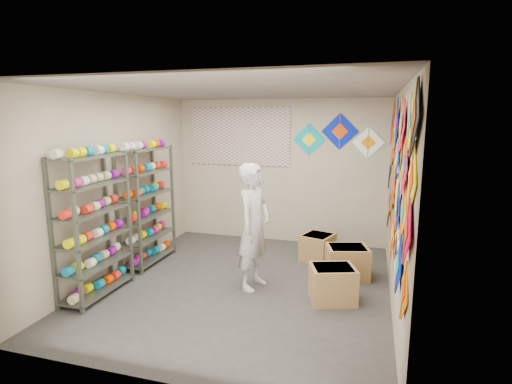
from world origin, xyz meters
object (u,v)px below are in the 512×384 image
(shelf_rack_front, at_px, (94,226))
(carton_a, at_px, (332,284))
(shopkeeper, at_px, (254,227))
(carton_c, at_px, (317,247))
(carton_b, at_px, (347,262))
(shelf_rack_back, at_px, (147,206))

(shelf_rack_front, relative_size, carton_a, 3.40)
(shopkeeper, relative_size, carton_c, 3.46)
(shelf_rack_front, distance_m, carton_b, 3.59)
(carton_a, distance_m, carton_b, 0.85)
(shelf_rack_back, xyz_separation_m, shopkeeper, (1.94, -0.47, -0.07))
(shelf_rack_back, bearing_deg, carton_c, 17.94)
(shelf_rack_front, xyz_separation_m, carton_a, (3.05, 0.68, -0.72))
(carton_b, bearing_deg, carton_a, -114.62)
(shelf_rack_front, distance_m, carton_a, 3.20)
(shelf_rack_back, xyz_separation_m, carton_c, (2.66, 0.86, -0.73))
(carton_b, bearing_deg, shopkeeper, -166.57)
(carton_a, bearing_deg, shelf_rack_back, 149.52)
(shopkeeper, relative_size, carton_b, 2.98)
(shelf_rack_front, xyz_separation_m, carton_c, (2.66, 2.16, -0.73))
(shopkeeper, distance_m, carton_c, 1.64)
(shelf_rack_front, distance_m, carton_c, 3.50)
(carton_c, bearing_deg, shopkeeper, -99.97)
(shelf_rack_back, bearing_deg, shopkeeper, -13.56)
(shelf_rack_front, height_order, shelf_rack_back, same)
(shelf_rack_back, bearing_deg, shelf_rack_front, -90.00)
(shelf_rack_back, distance_m, carton_b, 3.26)
(carton_a, xyz_separation_m, carton_b, (0.13, 0.84, 0.01))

